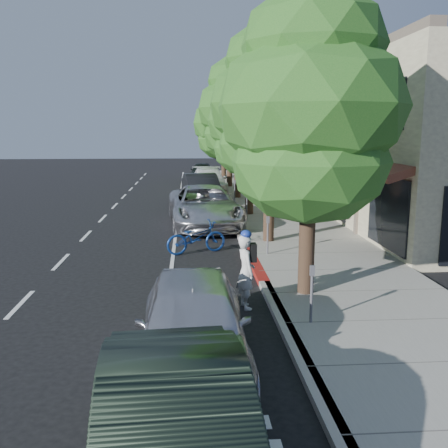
{
  "coord_description": "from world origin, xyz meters",
  "views": [
    {
      "loc": [
        -2.02,
        -13.98,
        4.23
      ],
      "look_at": [
        -0.96,
        1.1,
        1.35
      ],
      "focal_mm": 40.0,
      "sensor_mm": 36.0,
      "label": 1
    }
  ],
  "objects": [
    {
      "name": "street_tree_5",
      "position": [
        0.9,
        28.0,
        4.62
      ],
      "size": [
        5.26,
        5.26,
        7.69
      ],
      "color": "black",
      "rests_on": "ground"
    },
    {
      "name": "near_car_b",
      "position": [
        -2.2,
        -9.0,
        0.82
      ],
      "size": [
        2.12,
        5.08,
        1.63
      ],
      "primitive_type": "imported",
      "rotation": [
        0.0,
        0.0,
        0.08
      ],
      "color": "black",
      "rests_on": "ground"
    },
    {
      "name": "storefront_building",
      "position": [
        9.6,
        18.0,
        3.5
      ],
      "size": [
        10.0,
        36.0,
        7.0
      ],
      "primitive_type": "cube",
      "color": "beige",
      "rests_on": "ground"
    },
    {
      "name": "pedestrian",
      "position": [
        3.84,
        12.08,
        0.92
      ],
      "size": [
        0.94,
        0.93,
        1.54
      ],
      "primitive_type": "imported",
      "rotation": [
        0.0,
        0.0,
        3.89
      ],
      "color": "black",
      "rests_on": "sidewalk"
    },
    {
      "name": "bicycle",
      "position": [
        -1.8,
        2.83,
        0.56
      ],
      "size": [
        2.26,
        1.42,
        1.12
      ],
      "primitive_type": "imported",
      "rotation": [
        0.0,
        0.0,
        1.91
      ],
      "color": "navy",
      "rests_on": "ground"
    },
    {
      "name": "street_tree_3",
      "position": [
        0.9,
        16.0,
        5.31
      ],
      "size": [
        4.87,
        4.87,
        8.49
      ],
      "color": "black",
      "rests_on": "ground"
    },
    {
      "name": "silver_suv",
      "position": [
        -1.36,
        7.74,
        0.89
      ],
      "size": [
        3.4,
        6.58,
        1.77
      ],
      "primitive_type": "imported",
      "rotation": [
        0.0,
        0.0,
        0.07
      ],
      "color": "silver",
      "rests_on": "ground"
    },
    {
      "name": "curb",
      "position": [
        0.0,
        8.0,
        0.07
      ],
      "size": [
        0.3,
        56.0,
        0.15
      ],
      "primitive_type": "cube",
      "color": "#9E998E",
      "rests_on": "ground"
    },
    {
      "name": "cyclist",
      "position": [
        -0.7,
        -2.62,
        0.9
      ],
      "size": [
        0.55,
        0.73,
        1.79
      ],
      "primitive_type": "imported",
      "rotation": [
        0.0,
        0.0,
        1.77
      ],
      "color": "silver",
      "rests_on": "ground"
    },
    {
      "name": "dark_sedan",
      "position": [
        -1.33,
        14.5,
        0.85
      ],
      "size": [
        2.39,
        5.36,
        1.71
      ],
      "primitive_type": "imported",
      "rotation": [
        0.0,
        0.0,
        0.12
      ],
      "color": "black",
      "rests_on": "ground"
    },
    {
      "name": "near_car_a",
      "position": [
        -1.98,
        -5.5,
        0.82
      ],
      "size": [
        1.95,
        4.84,
        1.65
      ],
      "primitive_type": "imported",
      "rotation": [
        0.0,
        0.0,
        0.0
      ],
      "color": "silver",
      "rests_on": "ground"
    },
    {
      "name": "street_tree_4",
      "position": [
        0.9,
        22.0,
        4.83
      ],
      "size": [
        4.05,
        4.05,
        7.6
      ],
      "color": "black",
      "rests_on": "ground"
    },
    {
      "name": "dark_suv_far",
      "position": [
        -0.95,
        28.0,
        0.74
      ],
      "size": [
        2.22,
        4.53,
        1.49
      ],
      "primitive_type": "imported",
      "rotation": [
        0.0,
        0.0,
        -0.11
      ],
      "color": "black",
      "rests_on": "ground"
    },
    {
      "name": "sidewalk",
      "position": [
        2.3,
        8.0,
        0.07
      ],
      "size": [
        4.6,
        56.0,
        0.15
      ],
      "primitive_type": "cube",
      "color": "gray",
      "rests_on": "ground"
    },
    {
      "name": "street_tree_0",
      "position": [
        0.9,
        -2.0,
        4.65
      ],
      "size": [
        4.58,
        4.58,
        7.53
      ],
      "color": "black",
      "rests_on": "ground"
    },
    {
      "name": "street_tree_2",
      "position": [
        0.9,
        10.0,
        4.52
      ],
      "size": [
        4.19,
        4.19,
        7.24
      ],
      "color": "black",
      "rests_on": "ground"
    },
    {
      "name": "street_tree_1",
      "position": [
        0.9,
        4.0,
        4.99
      ],
      "size": [
        4.47,
        4.47,
        7.94
      ],
      "color": "black",
      "rests_on": "ground"
    },
    {
      "name": "curb_red_segment",
      "position": [
        0.0,
        1.0,
        0.07
      ],
      "size": [
        0.32,
        4.0,
        0.15
      ],
      "primitive_type": "cube",
      "color": "maroon",
      "rests_on": "ground"
    },
    {
      "name": "white_pickup",
      "position": [
        -0.76,
        19.12,
        0.84
      ],
      "size": [
        2.41,
        5.79,
        1.67
      ],
      "primitive_type": "imported",
      "rotation": [
        0.0,
        0.0,
        0.01
      ],
      "color": "white",
      "rests_on": "ground"
    },
    {
      "name": "ground",
      "position": [
        0.0,
        0.0,
        0.0
      ],
      "size": [
        120.0,
        120.0,
        0.0
      ],
      "primitive_type": "plane",
      "color": "black",
      "rests_on": "ground"
    }
  ]
}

